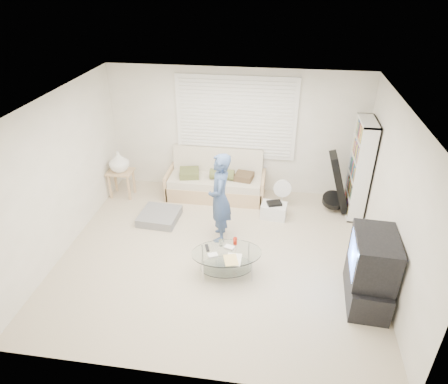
% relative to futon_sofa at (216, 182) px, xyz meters
% --- Properties ---
extents(ground, '(5.00, 5.00, 0.00)m').
position_rel_futon_sofa_xyz_m(ground, '(0.34, -1.87, -0.31)').
color(ground, '#C3B297').
rests_on(ground, ground).
extents(room_shell, '(5.02, 4.52, 2.51)m').
position_rel_futon_sofa_xyz_m(room_shell, '(0.34, -1.39, 1.32)').
color(room_shell, beige).
rests_on(room_shell, ground).
extents(window_blinds, '(2.32, 0.08, 1.62)m').
position_rel_futon_sofa_xyz_m(window_blinds, '(0.34, 0.33, 1.24)').
color(window_blinds, silver).
rests_on(window_blinds, ground).
extents(futon_sofa, '(1.94, 0.78, 0.95)m').
position_rel_futon_sofa_xyz_m(futon_sofa, '(0.00, 0.00, 0.00)').
color(futon_sofa, tan).
rests_on(futon_sofa, ground).
extents(grey_floor_pillow, '(0.72, 0.72, 0.15)m').
position_rel_futon_sofa_xyz_m(grey_floor_pillow, '(-0.89, -1.04, -0.23)').
color(grey_floor_pillow, '#5E5F62').
rests_on(grey_floor_pillow, ground).
extents(side_table, '(0.49, 0.39, 0.97)m').
position_rel_futon_sofa_xyz_m(side_table, '(-1.88, -0.27, 0.41)').
color(side_table, tan).
rests_on(side_table, ground).
extents(bookshelf, '(0.29, 0.77, 1.83)m').
position_rel_futon_sofa_xyz_m(bookshelf, '(2.66, -0.24, 0.60)').
color(bookshelf, white).
rests_on(bookshelf, ground).
extents(guitar_case, '(0.49, 0.43, 1.14)m').
position_rel_futon_sofa_xyz_m(guitar_case, '(2.33, -0.22, 0.20)').
color(guitar_case, black).
rests_on(guitar_case, ground).
extents(floor_fan, '(0.35, 0.23, 0.58)m').
position_rel_futon_sofa_xyz_m(floor_fan, '(1.32, -0.21, 0.02)').
color(floor_fan, white).
rests_on(floor_fan, ground).
extents(storage_bin, '(0.49, 0.37, 0.32)m').
position_rel_futon_sofa_xyz_m(storage_bin, '(1.19, -0.63, -0.17)').
color(storage_bin, white).
rests_on(storage_bin, ground).
extents(tv_unit, '(0.59, 1.01, 1.07)m').
position_rel_futon_sofa_xyz_m(tv_unit, '(2.54, -2.56, 0.21)').
color(tv_unit, black).
rests_on(tv_unit, ground).
extents(coffee_table, '(1.16, 0.87, 0.51)m').
position_rel_futon_sofa_xyz_m(coffee_table, '(0.54, -2.30, 0.00)').
color(coffee_table, silver).
rests_on(coffee_table, ground).
extents(standing_person, '(0.44, 0.61, 1.57)m').
position_rel_futon_sofa_xyz_m(standing_person, '(0.30, -1.41, 0.47)').
color(standing_person, navy).
rests_on(standing_person, ground).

